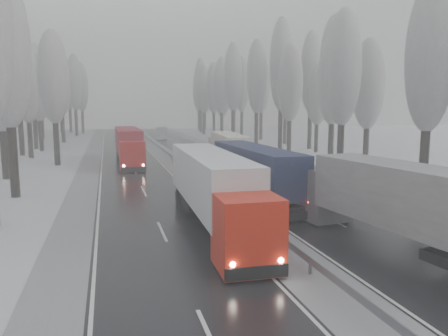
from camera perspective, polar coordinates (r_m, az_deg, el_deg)
name	(u,v)px	position (r m, az deg, el deg)	size (l,w,h in m)	color
ground	(364,319)	(16.08, 17.83, -18.24)	(260.00, 260.00, 0.00)	silver
carriageway_right	(243,176)	(44.62, 2.51, -1.01)	(7.50, 200.00, 0.03)	black
carriageway_left	(139,180)	(42.68, -11.06, -1.57)	(7.50, 200.00, 0.03)	black
median_slush	(193,178)	(43.35, -4.12, -1.29)	(3.00, 200.00, 0.04)	#9B9DA2
shoulder_right	(288,174)	(46.34, 8.36, -0.75)	(2.40, 200.00, 0.04)	#9B9DA2
shoulder_left	(85,182)	(42.64, -17.71, -1.81)	(2.40, 200.00, 0.04)	#9B9DA2
median_guardrail	(193,172)	(43.24, -4.12, -0.53)	(0.12, 200.00, 0.76)	slate
tree_16	(431,56)	(36.24, 25.37, 13.05)	(3.60, 3.60, 16.53)	black
tree_18	(343,69)	(45.25, 15.31, 12.41)	(3.60, 3.60, 16.58)	black
tree_19	(369,85)	(51.46, 18.37, 10.29)	(3.60, 3.60, 14.57)	black
tree_20	(333,80)	(53.94, 14.03, 11.11)	(3.60, 3.60, 15.71)	black
tree_21	(333,67)	(58.64, 14.10, 12.66)	(3.60, 3.60, 18.62)	black
tree_22	(290,83)	(62.92, 8.63, 10.87)	(3.60, 3.60, 15.86)	black
tree_23	(317,95)	(69.16, 12.10, 9.29)	(3.60, 3.60, 13.55)	black
tree_24	(281,66)	(68.45, 7.51, 13.12)	(3.60, 3.60, 20.49)	black
tree_25	(311,73)	(74.87, 11.31, 12.08)	(3.60, 3.60, 19.44)	black
tree_26	(257,77)	(77.80, 4.31, 11.74)	(3.60, 3.60, 18.78)	black
tree_27	(286,83)	(84.06, 8.08, 10.90)	(3.60, 3.60, 17.62)	black
tree_28	(233,78)	(87.62, 1.18, 11.69)	(3.60, 3.60, 19.62)	black
tree_29	(261,84)	(93.65, 4.90, 10.84)	(3.60, 3.60, 18.11)	black
tree_30	(222,86)	(97.00, -0.33, 10.68)	(3.60, 3.60, 17.86)	black
tree_31	(242,85)	(102.50, 2.35, 10.78)	(3.60, 3.60, 18.58)	black
tree_32	(214,89)	(104.28, -1.36, 10.30)	(3.60, 3.60, 17.33)	black
tree_33	(222,97)	(108.87, -0.23, 9.20)	(3.60, 3.60, 14.33)	black
tree_34	(203,89)	(111.00, -2.70, 10.26)	(3.60, 3.60, 17.63)	black
tree_35	(234,89)	(117.17, 1.35, 10.34)	(3.60, 3.60, 18.25)	black
tree_36	(200,84)	(120.96, -3.11, 10.85)	(3.60, 3.60, 20.23)	black
tree_37	(221,94)	(126.37, -0.34, 9.63)	(3.60, 3.60, 16.37)	black
tree_38	(199,91)	(131.58, -3.34, 9.99)	(3.60, 3.60, 17.97)	black
tree_39	(205,95)	(136.04, -2.50, 9.46)	(3.60, 3.60, 16.19)	black
tree_58	(6,51)	(37.47, -26.58, 13.46)	(3.60, 3.60, 17.21)	black
tree_62	(53,78)	(56.15, -21.43, 10.89)	(3.60, 3.60, 16.04)	black
tree_64	(27,85)	(65.59, -24.36, 9.89)	(3.60, 3.60, 15.42)	black
tree_65	(17,67)	(69.98, -25.43, 11.79)	(3.60, 3.60, 19.48)	black
tree_66	(38,88)	(75.09, -23.09, 9.54)	(3.60, 3.60, 15.23)	black
tree_67	(32,82)	(79.29, -23.75, 10.25)	(3.60, 3.60, 17.09)	black
tree_68	(54,85)	(81.65, -21.36, 10.10)	(3.60, 3.60, 16.65)	black
tree_69	(27,76)	(86.33, -24.38, 10.93)	(3.60, 3.60, 19.35)	black
tree_70	(61,86)	(91.66, -20.53, 10.03)	(3.60, 3.60, 17.09)	black
tree_71	(37,78)	(96.25, -23.22, 10.72)	(3.60, 3.60, 19.61)	black
tree_72	(53,94)	(101.17, -21.48, 9.02)	(3.60, 3.60, 15.11)	black
tree_73	(40,88)	(105.52, -22.86, 9.62)	(3.60, 3.60, 17.22)	black
tree_74	(74,83)	(111.70, -18.95, 10.49)	(3.60, 3.60, 19.68)	black
tree_75	(36,86)	(116.57, -23.35, 9.82)	(3.60, 3.60, 18.60)	black
tree_76	(81,87)	(120.98, -18.15, 9.96)	(3.60, 3.60, 18.55)	black
tree_77	(60,98)	(125.29, -20.59, 8.54)	(3.60, 3.60, 14.32)	black
tree_78	(69,86)	(127.79, -19.61, 10.06)	(3.60, 3.60, 19.55)	black
tree_79	(60,92)	(131.95, -20.65, 9.24)	(3.60, 3.60, 17.07)	black
truck_grey_tarp	(409,203)	(22.34, 22.97, -4.28)	(4.79, 16.84, 4.28)	#515055
truck_blue_box	(250,168)	(33.03, 3.41, -0.03)	(2.98, 16.08, 4.11)	#1C1C46
truck_cream_box	(227,147)	(50.86, 0.44, 2.70)	(3.80, 15.51, 3.95)	#BCB4A7
box_truck_distant	(162,133)	(95.94, -8.16, 4.60)	(3.26, 7.77, 2.81)	#A8ACAF
truck_red_white	(214,186)	(24.85, -1.36, -2.40)	(3.07, 16.89, 4.31)	red
truck_red_red	(128,144)	(54.60, -12.37, 3.12)	(2.83, 16.95, 4.34)	#B90D0A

